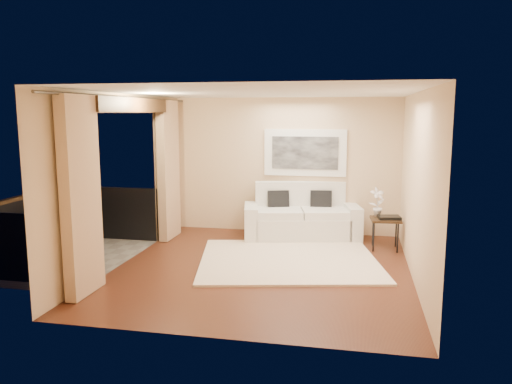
% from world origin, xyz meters
% --- Properties ---
extents(floor, '(5.00, 5.00, 0.00)m').
position_xyz_m(floor, '(0.00, 0.00, 0.00)').
color(floor, '#562919').
rests_on(floor, ground).
extents(room_shell, '(5.00, 6.40, 5.00)m').
position_xyz_m(room_shell, '(-2.13, 0.00, 2.52)').
color(room_shell, white).
rests_on(room_shell, ground).
extents(balcony, '(1.81, 2.60, 1.17)m').
position_xyz_m(balcony, '(-3.31, 0.00, 0.18)').
color(balcony, '#605B56').
rests_on(balcony, ground).
extents(curtains, '(0.16, 4.80, 2.64)m').
position_xyz_m(curtains, '(-2.11, 0.00, 1.34)').
color(curtains, tan).
rests_on(curtains, ground).
extents(artwork, '(1.62, 0.07, 0.92)m').
position_xyz_m(artwork, '(0.39, 2.46, 1.62)').
color(artwork, white).
rests_on(artwork, room_shell).
extents(rug, '(3.30, 3.02, 0.04)m').
position_xyz_m(rug, '(0.35, 0.46, 0.02)').
color(rug, '#FFE9CD').
rests_on(rug, floor).
extents(sofa, '(2.34, 1.37, 1.05)m').
position_xyz_m(sofa, '(0.37, 2.10, 0.37)').
color(sofa, white).
rests_on(sofa, floor).
extents(side_table, '(0.54, 0.54, 0.56)m').
position_xyz_m(side_table, '(1.93, 1.53, 0.50)').
color(side_table, black).
rests_on(side_table, floor).
extents(tray, '(0.42, 0.34, 0.05)m').
position_xyz_m(tray, '(1.99, 1.52, 0.58)').
color(tray, black).
rests_on(tray, side_table).
extents(orchid, '(0.33, 0.30, 0.52)m').
position_xyz_m(orchid, '(1.78, 1.70, 0.82)').
color(orchid, white).
rests_on(orchid, side_table).
extents(bistro_table, '(0.73, 0.73, 0.79)m').
position_xyz_m(bistro_table, '(-3.59, 0.39, 0.71)').
color(bistro_table, black).
rests_on(bistro_table, balcony).
extents(balcony_chair_far, '(0.39, 0.40, 0.90)m').
position_xyz_m(balcony_chair_far, '(-3.43, -0.08, 0.52)').
color(balcony_chair_far, black).
rests_on(balcony_chair_far, balcony).
extents(balcony_chair_near, '(0.52, 0.53, 0.97)m').
position_xyz_m(balcony_chair_near, '(-3.46, -0.14, 0.56)').
color(balcony_chair_near, black).
rests_on(balcony_chair_near, balcony).
extents(ice_bucket, '(0.18, 0.18, 0.20)m').
position_xyz_m(ice_bucket, '(-3.78, 0.51, 0.89)').
color(ice_bucket, silver).
rests_on(ice_bucket, bistro_table).
extents(candle, '(0.06, 0.06, 0.07)m').
position_xyz_m(candle, '(-3.54, 0.50, 0.82)').
color(candle, red).
rests_on(candle, bistro_table).
extents(vase, '(0.04, 0.04, 0.18)m').
position_xyz_m(vase, '(-3.60, 0.24, 0.88)').
color(vase, silver).
rests_on(vase, bistro_table).
extents(glass_a, '(0.06, 0.06, 0.12)m').
position_xyz_m(glass_a, '(-3.43, 0.26, 0.85)').
color(glass_a, silver).
rests_on(glass_a, bistro_table).
extents(glass_b, '(0.06, 0.06, 0.12)m').
position_xyz_m(glass_b, '(-3.41, 0.40, 0.85)').
color(glass_b, silver).
rests_on(glass_b, bistro_table).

